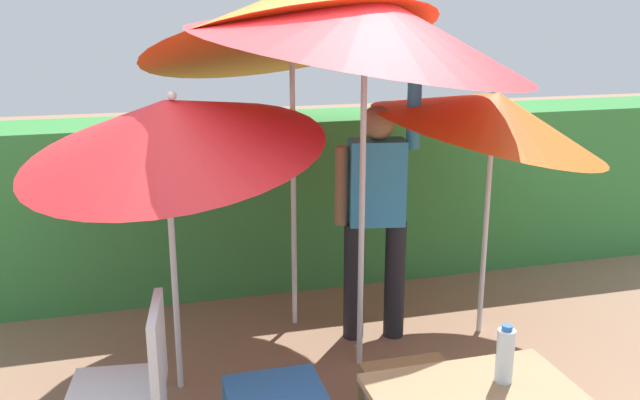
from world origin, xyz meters
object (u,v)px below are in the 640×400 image
Objects in this scene: umbrella_rainbow at (169,126)px; umbrella_yellow at (366,23)px; umbrella_navy at (493,113)px; bottle_water at (505,355)px; umbrella_orange at (285,19)px; person_vendor at (376,206)px; chair_plastic at (132,383)px.

umbrella_rainbow is 1.24m from umbrella_yellow.
bottle_water is (-0.93, -1.86, -0.64)m from umbrella_navy.
umbrella_orange is 1.47m from umbrella_navy.
person_vendor is at bearing 57.10° from umbrella_yellow.
umbrella_yellow is 2.05m from bottle_water.
umbrella_rainbow is 1.04× the size of person_vendor.
chair_plastic is 1.70m from bottle_water.
umbrella_orange is 11.03× the size of bottle_water.
umbrella_rainbow is at bearing -139.81° from umbrella_orange.
umbrella_rainbow is 1.03× the size of umbrella_navy.
umbrella_rainbow reaches higher than umbrella_navy.
umbrella_orange reaches higher than bottle_water.
umbrella_navy reaches higher than bottle_water.
chair_plastic is at bearing -109.88° from umbrella_rainbow.
person_vendor is 1.96m from bottle_water.
bottle_water is (1.15, -1.62, -0.69)m from umbrella_rainbow.
person_vendor is 2.11× the size of chair_plastic.
person_vendor is (0.20, 0.31, -1.18)m from umbrella_yellow.
umbrella_yellow is at bearing 1.57° from umbrella_rainbow.
person_vendor is 1.99m from chair_plastic.
chair_plastic is (-1.40, -0.80, -1.60)m from umbrella_yellow.
umbrella_navy is at bearing 6.64° from umbrella_rainbow.
umbrella_rainbow is 1.35m from chair_plastic.
umbrella_rainbow is 8.16× the size of bottle_water.
umbrella_navy is at bearing 63.54° from bottle_water.
umbrella_yellow is 10.47× the size of bottle_water.
umbrella_yellow is 1.24m from person_vendor.
umbrella_yellow is 1.33× the size of umbrella_navy.
umbrella_orange is 2.97× the size of chair_plastic.
umbrella_yellow is at bearing 29.88° from chair_plastic.
umbrella_yellow reaches higher than person_vendor.
chair_plastic is (-2.35, -1.01, -1.02)m from umbrella_navy.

